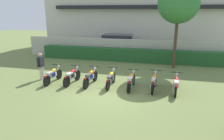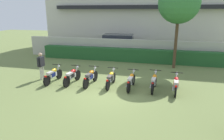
# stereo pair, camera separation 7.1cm
# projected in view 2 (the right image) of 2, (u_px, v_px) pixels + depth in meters

# --- Properties ---
(ground) EXTENTS (60.00, 60.00, 0.00)m
(ground) POSITION_uv_depth(u_px,v_px,m) (105.00, 94.00, 10.19)
(ground) COLOR olive
(building) EXTENTS (19.47, 6.50, 8.17)m
(building) POSITION_uv_depth(u_px,v_px,m) (140.00, 10.00, 22.48)
(building) COLOR beige
(building) RESTS_ON ground
(compound_wall) EXTENTS (18.50, 0.30, 1.70)m
(compound_wall) POSITION_uv_depth(u_px,v_px,m) (130.00, 50.00, 17.26)
(compound_wall) COLOR #BCB7A8
(compound_wall) RESTS_ON ground
(hedge_row) EXTENTS (14.80, 0.70, 1.05)m
(hedge_row) POSITION_uv_depth(u_px,v_px,m) (129.00, 55.00, 16.70)
(hedge_row) COLOR #235628
(hedge_row) RESTS_ON ground
(parked_car) EXTENTS (4.62, 2.33, 1.89)m
(parked_car) POSITION_uv_depth(u_px,v_px,m) (120.00, 45.00, 19.19)
(parked_car) COLOR silver
(parked_car) RESTS_ON ground
(tree_near_inspector) EXTENTS (2.79, 2.79, 5.90)m
(tree_near_inspector) POSITION_uv_depth(u_px,v_px,m) (179.00, 3.00, 13.68)
(tree_near_inspector) COLOR #4C3823
(tree_near_inspector) RESTS_ON ground
(motorcycle_in_row_0) EXTENTS (0.60, 1.88, 0.95)m
(motorcycle_in_row_0) POSITION_uv_depth(u_px,v_px,m) (53.00, 75.00, 11.81)
(motorcycle_in_row_0) COLOR black
(motorcycle_in_row_0) RESTS_ON ground
(motorcycle_in_row_1) EXTENTS (0.60, 1.86, 0.96)m
(motorcycle_in_row_1) POSITION_uv_depth(u_px,v_px,m) (72.00, 76.00, 11.59)
(motorcycle_in_row_1) COLOR black
(motorcycle_in_row_1) RESTS_ON ground
(motorcycle_in_row_2) EXTENTS (0.60, 1.92, 0.97)m
(motorcycle_in_row_2) POSITION_uv_depth(u_px,v_px,m) (91.00, 77.00, 11.40)
(motorcycle_in_row_2) COLOR black
(motorcycle_in_row_2) RESTS_ON ground
(motorcycle_in_row_3) EXTENTS (0.60, 1.85, 0.95)m
(motorcycle_in_row_3) POSITION_uv_depth(u_px,v_px,m) (111.00, 79.00, 11.16)
(motorcycle_in_row_3) COLOR black
(motorcycle_in_row_3) RESTS_ON ground
(motorcycle_in_row_4) EXTENTS (0.60, 1.82, 0.96)m
(motorcycle_in_row_4) POSITION_uv_depth(u_px,v_px,m) (131.00, 81.00, 10.82)
(motorcycle_in_row_4) COLOR black
(motorcycle_in_row_4) RESTS_ON ground
(motorcycle_in_row_5) EXTENTS (0.60, 1.85, 0.97)m
(motorcycle_in_row_5) POSITION_uv_depth(u_px,v_px,m) (154.00, 82.00, 10.64)
(motorcycle_in_row_5) COLOR black
(motorcycle_in_row_5) RESTS_ON ground
(motorcycle_in_row_6) EXTENTS (0.60, 1.80, 0.95)m
(motorcycle_in_row_6) POSITION_uv_depth(u_px,v_px,m) (176.00, 84.00, 10.31)
(motorcycle_in_row_6) COLOR black
(motorcycle_in_row_6) RESTS_ON ground
(inspector_person) EXTENTS (0.22, 0.66, 1.62)m
(inspector_person) POSITION_uv_depth(u_px,v_px,m) (41.00, 64.00, 12.22)
(inspector_person) COLOR beige
(inspector_person) RESTS_ON ground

